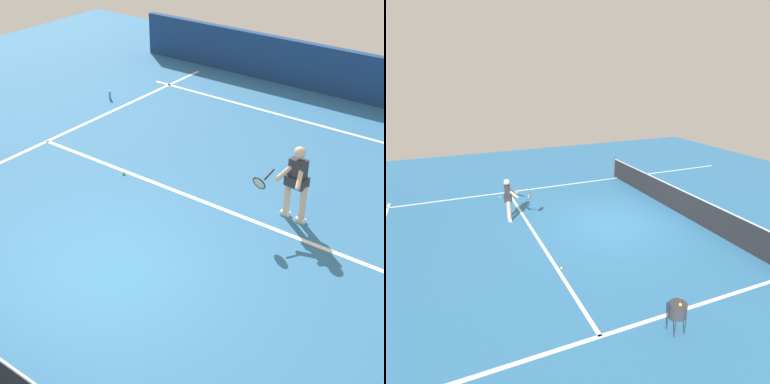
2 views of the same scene
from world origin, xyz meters
TOP-DOWN VIEW (x-y plane):
  - ground_plane at (0.00, 0.00)m, footprint 26.31×26.31m
  - court_back_wall at (0.00, -9.82)m, footprint 14.42×0.24m
  - baseline_marking at (0.00, -7.62)m, footprint 10.42×0.10m
  - service_line_marking at (0.00, -2.79)m, footprint 9.42×0.10m
  - tennis_player at (-1.74, -3.30)m, footprint 0.85×0.91m
  - tennis_ball_far at (2.08, -2.68)m, footprint 0.07×0.07m
  - water_bottle at (5.38, -5.73)m, footprint 0.07×0.07m

SIDE VIEW (x-z plane):
  - ground_plane at x=0.00m, z-range 0.00..0.00m
  - baseline_marking at x=0.00m, z-range 0.00..0.01m
  - service_line_marking at x=0.00m, z-range 0.00..0.01m
  - tennis_ball_far at x=2.08m, z-range 0.00..0.07m
  - water_bottle at x=5.38m, z-range 0.00..0.24m
  - court_back_wall at x=0.00m, z-range 0.00..1.37m
  - tennis_player at x=-1.74m, z-range 0.07..1.62m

